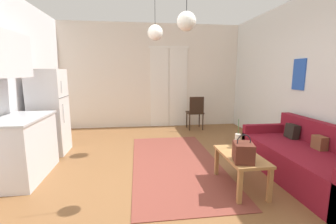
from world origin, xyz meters
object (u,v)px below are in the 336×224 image
at_px(bamboo_vase, 238,140).
at_px(accent_chair, 195,111).
at_px(couch, 309,161).
at_px(coffee_table, 241,160).
at_px(refrigerator, 49,112).
at_px(pendant_lamp_far, 155,33).
at_px(handbag, 243,152).
at_px(pendant_lamp_near, 186,21).

bearing_deg(bamboo_vase, accent_chair, 87.74).
bearing_deg(couch, coffee_table, -175.18).
xyz_separation_m(refrigerator, pendant_lamp_far, (1.98, -0.09, 1.44)).
distance_m(coffee_table, handbag, 0.31).
xyz_separation_m(handbag, pendant_lamp_far, (-0.89, 1.89, 1.66)).
relative_size(handbag, refrigerator, 0.21).
bearing_deg(handbag, refrigerator, 145.37).
relative_size(pendant_lamp_near, pendant_lamp_far, 1.18).
bearing_deg(coffee_table, couch, 4.82).
distance_m(couch, bamboo_vase, 1.05).
bearing_deg(couch, refrigerator, 157.61).
height_order(couch, coffee_table, couch).
bearing_deg(bamboo_vase, pendant_lamp_near, -153.78).
bearing_deg(pendant_lamp_near, accent_chair, 73.53).
relative_size(bamboo_vase, pendant_lamp_near, 0.48).
bearing_deg(accent_chair, coffee_table, 85.97).
distance_m(coffee_table, refrigerator, 3.46).
bearing_deg(refrigerator, pendant_lamp_far, -2.66).
bearing_deg(pendant_lamp_far, pendant_lamp_near, -83.54).
bearing_deg(coffee_table, handbag, -110.71).
bearing_deg(refrigerator, accent_chair, 24.25).
bearing_deg(accent_chair, refrigerator, 23.75).
height_order(refrigerator, pendant_lamp_near, pendant_lamp_near).
bearing_deg(couch, pendant_lamp_near, -173.37).
bearing_deg(pendant_lamp_far, bamboo_vase, -51.96).
bearing_deg(coffee_table, refrigerator, 149.39).
bearing_deg(coffee_table, accent_chair, 86.47).
bearing_deg(pendant_lamp_near, couch, 6.63).
distance_m(bamboo_vase, pendant_lamp_near, 1.79).
bearing_deg(pendant_lamp_far, handbag, -64.71).
bearing_deg(pendant_lamp_near, handbag, -8.80).
relative_size(coffee_table, bamboo_vase, 2.08).
xyz_separation_m(couch, bamboo_vase, (-0.99, 0.21, 0.29)).
bearing_deg(couch, pendant_lamp_far, 142.60).
bearing_deg(accent_chair, bamboo_vase, 87.24).
xyz_separation_m(couch, refrigerator, (-4.03, 1.66, 0.52)).
distance_m(bamboo_vase, accent_chair, 2.87).
bearing_deg(pendant_lamp_near, coffee_table, 9.10).
xyz_separation_m(bamboo_vase, accent_chair, (0.11, 2.87, -0.05)).
relative_size(coffee_table, refrigerator, 0.55).
bearing_deg(refrigerator, couch, -22.39).
bearing_deg(pendant_lamp_near, refrigerator, 139.29).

